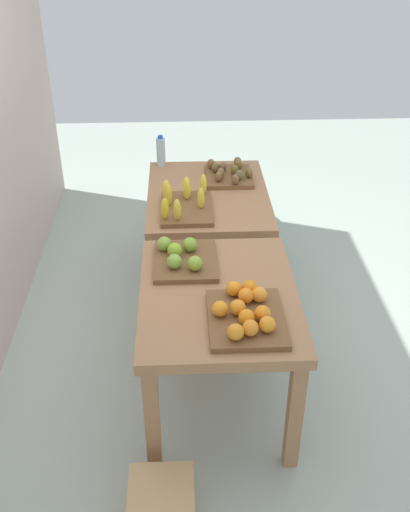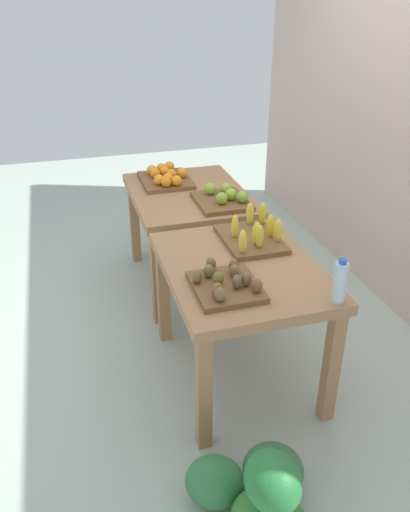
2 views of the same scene
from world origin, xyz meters
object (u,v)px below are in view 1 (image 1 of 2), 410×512
object	(u,v)px
banana_crate	(185,204)
water_bottle	(161,152)
display_table_left	(218,309)
kiwi_bin	(229,174)
apple_bin	(183,258)
display_table_right	(208,207)
orange_bin	(246,314)
watermelon_pile	(230,204)

from	to	relation	value
banana_crate	water_bottle	size ratio (longest dim) A/B	1.94
display_table_left	kiwi_bin	bearing A→B (deg)	-6.69
apple_bin	display_table_left	bearing A→B (deg)	-147.58
banana_crate	kiwi_bin	distance (m)	0.55
display_table_left	display_table_right	size ratio (longest dim) A/B	1.00
orange_bin	apple_bin	distance (m)	0.58
banana_crate	display_table_left	bearing A→B (deg)	-170.01
orange_bin	kiwi_bin	world-z (taller)	orange_bin
orange_bin	kiwi_bin	xyz separation A→B (m)	(1.57, -0.04, -0.01)
display_table_left	kiwi_bin	distance (m)	1.35
display_table_right	apple_bin	bearing A→B (deg)	168.39
kiwi_bin	watermelon_pile	world-z (taller)	kiwi_bin
water_bottle	watermelon_pile	distance (m)	0.98
water_bottle	display_table_right	bearing A→B (deg)	-145.63
kiwi_bin	watermelon_pile	size ratio (longest dim) A/B	0.59
orange_bin	watermelon_pile	bearing A→B (deg)	-2.94
banana_crate	watermelon_pile	xyz separation A→B (m)	(1.16, -0.39, -0.62)
apple_bin	banana_crate	size ratio (longest dim) A/B	0.91
display_table_right	water_bottle	size ratio (longest dim) A/B	4.58
display_table_right	orange_bin	xyz separation A→B (m)	(-1.35, -0.11, 0.15)
display_table_right	water_bottle	distance (m)	0.60
banana_crate	kiwi_bin	bearing A→B (deg)	-34.69
display_table_right	banana_crate	size ratio (longest dim) A/B	2.36
banana_crate	apple_bin	bearing A→B (deg)	178.27
apple_bin	water_bottle	xyz separation A→B (m)	(1.31, 0.14, 0.07)
display_table_right	apple_bin	world-z (taller)	apple_bin
display_table_right	kiwi_bin	xyz separation A→B (m)	(0.21, -0.16, 0.14)
display_table_right	watermelon_pile	distance (m)	1.05
water_bottle	watermelon_pile	size ratio (longest dim) A/B	0.36
orange_bin	kiwi_bin	bearing A→B (deg)	-1.54
orange_bin	watermelon_pile	distance (m)	2.36
display_table_left	orange_bin	xyz separation A→B (m)	(-0.23, -0.11, 0.15)
orange_bin	kiwi_bin	size ratio (longest dim) A/B	1.21
watermelon_pile	display_table_left	bearing A→B (deg)	173.54
banana_crate	water_bottle	distance (m)	0.72
apple_bin	banana_crate	xyz separation A→B (m)	(0.61, -0.02, 0.01)
display_table_right	banana_crate	bearing A→B (deg)	146.81
display_table_left	orange_bin	distance (m)	0.30
orange_bin	banana_crate	bearing A→B (deg)	13.59
banana_crate	water_bottle	world-z (taller)	water_bottle
orange_bin	apple_bin	world-z (taller)	apple_bin
display_table_right	kiwi_bin	size ratio (longest dim) A/B	2.81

